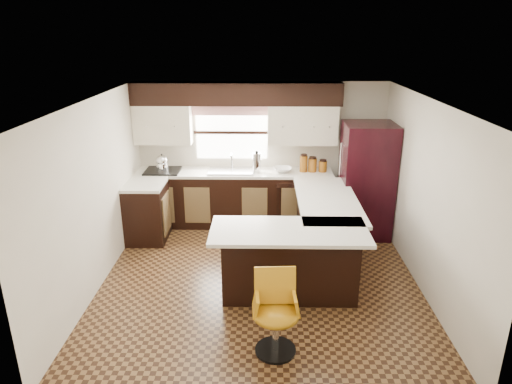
{
  "coord_description": "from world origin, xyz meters",
  "views": [
    {
      "loc": [
        0.04,
        -5.42,
        3.2
      ],
      "look_at": [
        -0.06,
        0.45,
        1.1
      ],
      "focal_mm": 32.0,
      "sensor_mm": 36.0,
      "label": 1
    }
  ],
  "objects_px": {
    "peninsula_return": "(289,263)",
    "bar_chair": "(276,315)",
    "peninsula_long": "(322,231)",
    "refrigerator": "(366,181)"
  },
  "relations": [
    {
      "from": "peninsula_return",
      "to": "bar_chair",
      "type": "distance_m",
      "value": 1.12
    },
    {
      "from": "peninsula_return",
      "to": "bar_chair",
      "type": "relative_size",
      "value": 1.86
    },
    {
      "from": "peninsula_long",
      "to": "bar_chair",
      "type": "distance_m",
      "value": 2.2
    },
    {
      "from": "bar_chair",
      "to": "peninsula_return",
      "type": "bearing_deg",
      "value": 76.95
    },
    {
      "from": "peninsula_return",
      "to": "refrigerator",
      "type": "xyz_separation_m",
      "value": [
        1.31,
        1.88,
        0.47
      ]
    },
    {
      "from": "peninsula_long",
      "to": "bar_chair",
      "type": "bearing_deg",
      "value": -109.07
    },
    {
      "from": "bar_chair",
      "to": "refrigerator",
      "type": "bearing_deg",
      "value": 60.14
    },
    {
      "from": "bar_chair",
      "to": "peninsula_long",
      "type": "bearing_deg",
      "value": 67.83
    },
    {
      "from": "peninsula_long",
      "to": "peninsula_return",
      "type": "xyz_separation_m",
      "value": [
        -0.53,
        -0.97,
        0.0
      ]
    },
    {
      "from": "peninsula_return",
      "to": "bar_chair",
      "type": "height_order",
      "value": "peninsula_return"
    }
  ]
}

